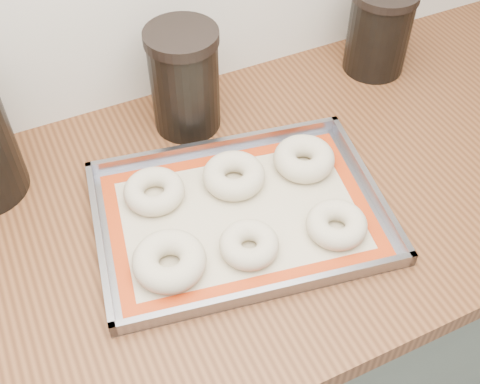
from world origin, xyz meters
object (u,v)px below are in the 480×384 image
canister_mid (185,80)px  canister_right (379,30)px  baking_tray (240,214)px  bagel_front_mid (249,245)px  bagel_front_right (337,224)px  bagel_back_left (154,191)px  bagel_back_mid (234,175)px  bagel_front_left (169,261)px  bagel_back_right (304,159)px

canister_mid → canister_right: (0.41, -0.00, -0.01)m
baking_tray → canister_mid: (0.01, 0.25, 0.09)m
bagel_front_mid → bagel_front_right: same height
bagel_back_left → bagel_back_mid: 0.14m
bagel_back_mid → canister_mid: size_ratio=0.53×
bagel_front_left → baking_tray: bearing=19.9°
bagel_back_left → canister_right: bearing=16.3°
bagel_front_right → canister_right: size_ratio=0.55×
bagel_back_mid → baking_tray: bearing=-107.1°
bagel_front_left → canister_mid: bearing=63.5°
bagel_front_mid → bagel_back_mid: 0.15m
bagel_front_left → bagel_back_left: bagel_front_left is taller
bagel_front_right → bagel_back_left: same height
bagel_front_right → canister_mid: canister_mid is taller
canister_right → bagel_back_right: bearing=-144.4°
baking_tray → bagel_front_mid: size_ratio=5.56×
bagel_back_left → canister_mid: size_ratio=0.51×
bagel_back_right → canister_mid: size_ratio=0.53×
bagel_back_left → bagel_back_right: 0.26m
bagel_front_left → bagel_back_right: same height
bagel_back_mid → bagel_front_mid: bearing=-105.9°
bagel_front_right → bagel_back_left: (-0.23, 0.19, -0.00)m
baking_tray → bagel_front_left: bagel_front_left is taller
bagel_front_right → bagel_back_right: (0.03, 0.15, 0.00)m
bagel_front_mid → canister_right: 0.55m
bagel_back_left → canister_right: canister_right is taller
bagel_front_mid → canister_right: (0.44, 0.32, 0.07)m
bagel_back_left → bagel_front_right: bearing=-39.0°
bagel_front_right → canister_right: (0.30, 0.35, 0.07)m
canister_mid → bagel_back_left: bearing=-127.9°
bagel_front_mid → bagel_back_left: (-0.09, 0.17, -0.00)m
bagel_front_left → canister_mid: size_ratio=0.56×
bagel_front_left → canister_mid: (0.15, 0.30, 0.08)m
bagel_front_left → bagel_back_left: (0.03, 0.14, -0.00)m
bagel_front_left → bagel_back_right: size_ratio=1.05×
bagel_back_left → canister_mid: canister_mid is taller
bagel_front_left → bagel_back_left: size_ratio=1.10×
bagel_back_left → canister_right: 0.56m
bagel_back_mid → bagel_front_left: bearing=-143.5°
bagel_front_mid → bagel_back_right: 0.21m
bagel_front_mid → bagel_front_right: size_ratio=0.95×
baking_tray → canister_right: canister_right is taller
bagel_front_left → bagel_front_mid: bagel_front_left is taller
bagel_front_left → bagel_back_mid: bagel_front_left is taller
bagel_front_right → baking_tray: bearing=141.9°
bagel_front_right → bagel_front_mid: bearing=170.6°
bagel_front_mid → canister_right: canister_right is taller
bagel_front_left → bagel_back_mid: bearing=36.5°
baking_tray → bagel_back_right: 0.16m
bagel_back_left → bagel_front_left: bearing=-101.0°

